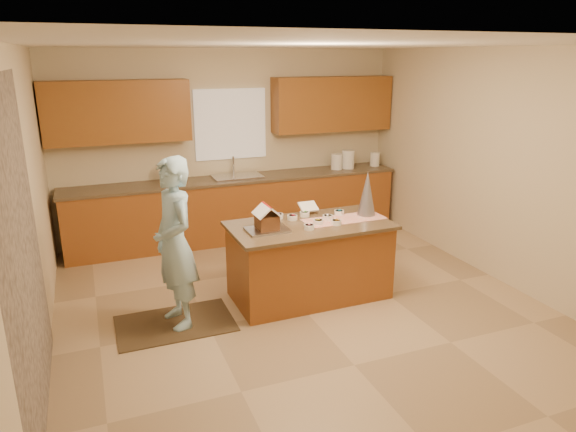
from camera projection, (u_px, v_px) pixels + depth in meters
The scene contains 28 objects.
floor at pixel (303, 309), 5.58m from camera, with size 5.50×5.50×0.00m, color tan.
ceiling at pixel (306, 44), 4.78m from camera, with size 5.50×5.50×0.00m, color silver.
wall_back at pixel (231, 145), 7.62m from camera, with size 5.50×5.50×0.00m, color beige.
wall_front at pixel (511, 305), 2.73m from camera, with size 5.50×5.50×0.00m, color beige.
wall_left at pixel (27, 214), 4.30m from camera, with size 5.50×5.50×0.00m, color beige.
wall_right at pixel (502, 168), 6.05m from camera, with size 5.50×5.50×0.00m, color beige.
stone_accent at pixel (23, 258), 3.63m from camera, with size 2.50×2.50×0.00m, color gray.
window_curtain at pixel (230, 124), 7.51m from camera, with size 1.05×0.03×1.00m, color white.
back_counter_base at pixel (238, 210), 7.62m from camera, with size 4.80×0.60×0.88m, color brown.
back_counter_top at pixel (237, 179), 7.49m from camera, with size 4.85×0.63×0.04m, color brown.
upper_cabinet_left at pixel (117, 112), 6.76m from camera, with size 1.85×0.35×0.80m, color #965F20.
upper_cabinet_right at pixel (332, 104), 7.84m from camera, with size 1.85×0.35×0.80m, color #965F20.
sink at pixel (237, 180), 7.49m from camera, with size 0.70×0.45×0.12m, color silver.
faucet at pixel (233, 166), 7.60m from camera, with size 0.03×0.03×0.28m, color silver.
island_base at pixel (309, 262), 5.77m from camera, with size 1.68×0.84×0.82m, color brown.
island_top at pixel (310, 225), 5.64m from camera, with size 1.75×0.91×0.04m, color brown.
table_runner at pixel (344, 219), 5.79m from camera, with size 0.93×0.34×0.01m, color red.
baking_tray at pixel (267, 230), 5.41m from camera, with size 0.43×0.32×0.02m, color silver.
cookbook at pixel (308, 207), 5.98m from camera, with size 0.20×0.02×0.17m, color white.
tinsel_tree at pixel (367, 193), 5.87m from camera, with size 0.20×0.20×0.51m, color #ACAEB8.
rug at pixel (175, 323), 5.27m from camera, with size 1.15×0.75×0.01m, color black.
boy at pixel (175, 244), 5.03m from camera, with size 0.62×0.41×1.70m, color #A1CFE4.
canister_a at pixel (337, 161), 8.00m from camera, with size 0.17×0.17×0.24m, color white.
canister_b at pixel (348, 159), 8.07m from camera, with size 0.20×0.20×0.28m, color white.
canister_c at pixel (375, 159), 8.24m from camera, with size 0.15×0.15×0.22m, color white.
paper_towel at pixel (165, 174), 7.09m from camera, with size 0.12×0.12×0.26m, color white.
gingerbread_house at pixel (267, 220), 5.37m from camera, with size 0.26×0.26×0.26m.
candy_bowls at pixel (313, 218), 5.73m from camera, with size 0.81×0.60×0.05m.
Camera 1 is at (-2.00, -4.62, 2.60)m, focal length 32.46 mm.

